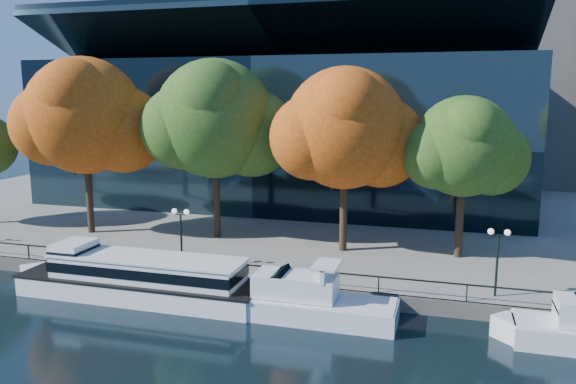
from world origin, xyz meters
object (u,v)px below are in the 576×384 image
(tree_3, at_px, (347,131))
(tree_4, at_px, (466,149))
(cruiser_near, at_px, (297,300))
(lamp_1, at_px, (181,224))
(tour_boat, at_px, (134,276))
(lamp_2, at_px, (498,247))
(tree_2, at_px, (217,121))
(tree_1, at_px, (86,118))

(tree_3, bearing_deg, tree_4, 4.44)
(cruiser_near, height_order, tree_3, tree_3)
(tree_4, height_order, lamp_1, tree_4)
(tour_boat, relative_size, lamp_2, 4.29)
(tree_2, relative_size, lamp_1, 3.58)
(tour_boat, bearing_deg, tree_4, 30.01)
(tour_boat, relative_size, tree_3, 1.27)
(tree_4, bearing_deg, lamp_2, -76.22)
(tour_boat, distance_m, lamp_2, 22.06)
(lamp_1, bearing_deg, cruiser_near, -23.33)
(tree_1, bearing_deg, lamp_2, -11.64)
(cruiser_near, xyz_separation_m, tree_2, (-9.96, 12.19, 9.42))
(tree_2, distance_m, lamp_1, 10.50)
(tour_boat, distance_m, lamp_1, 4.74)
(tree_1, xyz_separation_m, tree_4, (29.88, 1.16, -1.80))
(tree_4, bearing_deg, lamp_1, -157.10)
(lamp_2, bearing_deg, tree_4, 103.78)
(lamp_1, bearing_deg, tour_boat, -111.80)
(tree_2, xyz_separation_m, tree_4, (19.00, -0.52, -1.61))
(cruiser_near, height_order, lamp_2, lamp_2)
(tree_2, distance_m, lamp_2, 23.37)
(tree_4, distance_m, lamp_2, 9.30)
(tour_boat, xyz_separation_m, tree_1, (-10.17, 10.23, 9.25))
(tree_3, relative_size, tree_4, 1.18)
(tree_3, bearing_deg, lamp_2, -34.76)
(tree_3, bearing_deg, lamp_1, -144.66)
(tour_boat, distance_m, tree_2, 14.98)
(tree_2, bearing_deg, tree_4, -1.58)
(lamp_1, bearing_deg, tree_3, 35.34)
(lamp_2, bearing_deg, tree_2, 158.51)
(tree_4, height_order, lamp_2, tree_4)
(cruiser_near, bearing_deg, lamp_2, 19.96)
(tree_1, distance_m, tree_3, 21.61)
(tree_2, xyz_separation_m, lamp_1, (0.76, -8.22, -6.48))
(tree_1, xyz_separation_m, lamp_1, (11.64, -6.54, -6.67))
(cruiser_near, relative_size, tree_1, 0.79)
(tree_3, height_order, lamp_1, tree_3)
(cruiser_near, bearing_deg, tree_1, 153.23)
(cruiser_near, distance_m, lamp_1, 10.44)
(tree_3, distance_m, tree_4, 8.39)
(tree_2, height_order, lamp_2, tree_2)
(cruiser_near, relative_size, tree_2, 0.80)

